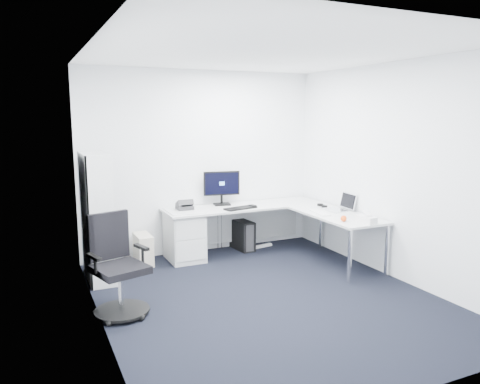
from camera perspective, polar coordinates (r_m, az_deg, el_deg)
name	(u,v)px	position (r m, az deg, el deg)	size (l,w,h in m)	color
ground	(267,298)	(5.46, 3.28, -12.73)	(4.20, 4.20, 0.00)	black
ceiling	(269,52)	(5.09, 3.57, 16.67)	(4.20, 4.20, 0.00)	white
wall_back	(201,162)	(7.01, -4.73, 3.61)	(3.60, 0.02, 2.70)	white
wall_front	(412,219)	(3.43, 20.25, -3.05)	(3.60, 0.02, 2.70)	white
wall_left	(97,191)	(4.55, -17.01, 0.08)	(0.02, 4.20, 2.70)	white
wall_right	(395,172)	(6.16, 18.37, 2.36)	(0.02, 4.20, 2.70)	white
l_desk	(255,234)	(6.77, 1.84, -5.13)	(2.44, 1.37, 0.71)	#BCBFBF
drawer_pedestal	(184,235)	(6.72, -6.80, -5.23)	(0.47, 0.59, 0.72)	#BCBFBF
bookshelf	(97,217)	(6.08, -17.03, -2.93)	(0.31, 0.80, 1.60)	silver
task_chair	(120,266)	(4.98, -14.41, -8.76)	(0.59, 0.59, 1.05)	black
black_pc_tower	(242,235)	(7.23, 0.29, -5.25)	(0.20, 0.46, 0.45)	black
beige_pc_tower	(143,249)	(6.66, -11.71, -6.86)	(0.20, 0.44, 0.42)	beige
power_strip	(263,246)	(7.40, 2.80, -6.58)	(0.32, 0.06, 0.04)	silver
monitor	(222,188)	(6.99, -2.23, 0.52)	(0.55, 0.17, 0.52)	black
black_keyboard	(240,208)	(6.74, 0.06, -1.98)	(0.48, 0.17, 0.02)	black
mouse	(253,206)	(6.85, 1.54, -1.73)	(0.07, 0.11, 0.04)	black
desk_phone	(185,205)	(6.69, -6.77, -1.56)	(0.22, 0.22, 0.15)	#2B2B2D
laptop	(335,202)	(6.72, 11.55, -1.21)	(0.35, 0.34, 0.25)	silver
white_keyboard	(319,212)	(6.55, 9.66, -2.48)	(0.13, 0.46, 0.02)	silver
headphones	(322,205)	(7.01, 10.00, -1.55)	(0.13, 0.21, 0.05)	black
orange_fruit	(344,219)	(6.08, 12.52, -3.18)	(0.08, 0.08, 0.08)	#FA5516
tissue_box	(366,220)	(6.07, 15.15, -3.27)	(0.13, 0.25, 0.09)	silver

